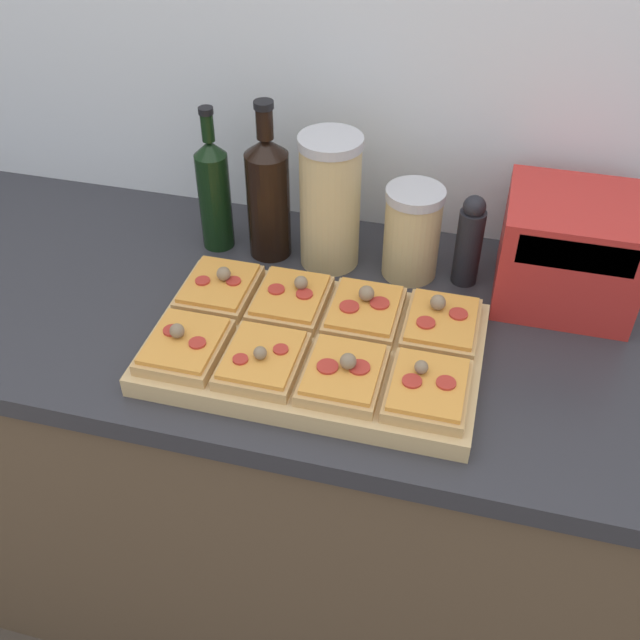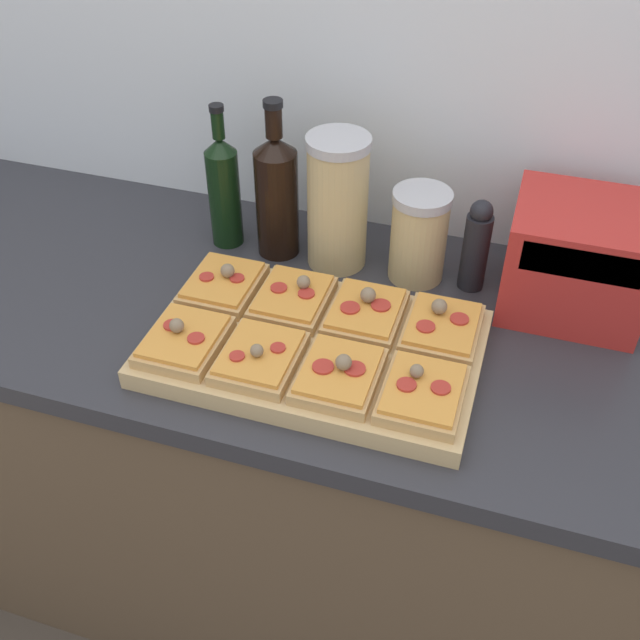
% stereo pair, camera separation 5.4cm
% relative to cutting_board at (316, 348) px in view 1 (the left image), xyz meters
% --- Properties ---
extents(wall_back, '(6.00, 0.06, 2.50)m').
position_rel_cutting_board_xyz_m(wall_back, '(0.03, 0.47, 0.35)').
color(wall_back, silver).
rests_on(wall_back, ground_plane).
extents(kitchen_counter, '(2.63, 0.67, 0.89)m').
position_rel_cutting_board_xyz_m(kitchen_counter, '(0.03, 0.11, -0.46)').
color(kitchen_counter, brown).
rests_on(kitchen_counter, ground_plane).
extents(cutting_board, '(0.55, 0.34, 0.04)m').
position_rel_cutting_board_xyz_m(cutting_board, '(0.00, 0.00, 0.00)').
color(cutting_board, tan).
rests_on(cutting_board, kitchen_counter).
extents(pizza_slice_back_left, '(0.12, 0.15, 0.05)m').
position_rel_cutting_board_xyz_m(pizza_slice_back_left, '(-0.20, 0.08, 0.03)').
color(pizza_slice_back_left, tan).
rests_on(pizza_slice_back_left, cutting_board).
extents(pizza_slice_back_midleft, '(0.12, 0.15, 0.05)m').
position_rel_cutting_board_xyz_m(pizza_slice_back_midleft, '(-0.07, 0.08, 0.03)').
color(pizza_slice_back_midleft, tan).
rests_on(pizza_slice_back_midleft, cutting_board).
extents(pizza_slice_back_midright, '(0.12, 0.15, 0.05)m').
position_rel_cutting_board_xyz_m(pizza_slice_back_midright, '(0.07, 0.08, 0.03)').
color(pizza_slice_back_midright, tan).
rests_on(pizza_slice_back_midright, cutting_board).
extents(pizza_slice_back_right, '(0.12, 0.15, 0.05)m').
position_rel_cutting_board_xyz_m(pizza_slice_back_right, '(0.20, 0.08, 0.03)').
color(pizza_slice_back_right, tan).
rests_on(pizza_slice_back_right, cutting_board).
extents(pizza_slice_front_left, '(0.12, 0.15, 0.05)m').
position_rel_cutting_board_xyz_m(pizza_slice_front_left, '(-0.20, -0.08, 0.03)').
color(pizza_slice_front_left, tan).
rests_on(pizza_slice_front_left, cutting_board).
extents(pizza_slice_front_midleft, '(0.12, 0.15, 0.05)m').
position_rel_cutting_board_xyz_m(pizza_slice_front_midleft, '(-0.07, -0.08, 0.03)').
color(pizza_slice_front_midleft, tan).
rests_on(pizza_slice_front_midleft, cutting_board).
extents(pizza_slice_front_midright, '(0.12, 0.15, 0.05)m').
position_rel_cutting_board_xyz_m(pizza_slice_front_midright, '(0.07, -0.08, 0.03)').
color(pizza_slice_front_midright, tan).
rests_on(pizza_slice_front_midright, cutting_board).
extents(pizza_slice_front_right, '(0.12, 0.15, 0.05)m').
position_rel_cutting_board_xyz_m(pizza_slice_front_right, '(0.20, -0.08, 0.03)').
color(pizza_slice_front_right, tan).
rests_on(pizza_slice_front_right, cutting_board).
extents(olive_oil_bottle, '(0.06, 0.06, 0.29)m').
position_rel_cutting_board_xyz_m(olive_oil_bottle, '(-0.28, 0.28, 0.10)').
color(olive_oil_bottle, black).
rests_on(olive_oil_bottle, kitchen_counter).
extents(wine_bottle, '(0.08, 0.08, 0.32)m').
position_rel_cutting_board_xyz_m(wine_bottle, '(-0.17, 0.28, 0.11)').
color(wine_bottle, black).
rests_on(wine_bottle, kitchen_counter).
extents(grain_jar_tall, '(0.12, 0.12, 0.26)m').
position_rel_cutting_board_xyz_m(grain_jar_tall, '(-0.04, 0.28, 0.11)').
color(grain_jar_tall, tan).
rests_on(grain_jar_tall, kitchen_counter).
extents(grain_jar_short, '(0.11, 0.11, 0.18)m').
position_rel_cutting_board_xyz_m(grain_jar_short, '(0.11, 0.28, 0.07)').
color(grain_jar_short, tan).
rests_on(grain_jar_short, kitchen_counter).
extents(pepper_mill, '(0.05, 0.05, 0.18)m').
position_rel_cutting_board_xyz_m(pepper_mill, '(0.22, 0.28, 0.07)').
color(pepper_mill, black).
rests_on(pepper_mill, kitchen_counter).
extents(toaster_oven, '(0.26, 0.22, 0.20)m').
position_rel_cutting_board_xyz_m(toaster_oven, '(0.40, 0.28, 0.08)').
color(toaster_oven, red).
rests_on(toaster_oven, kitchen_counter).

